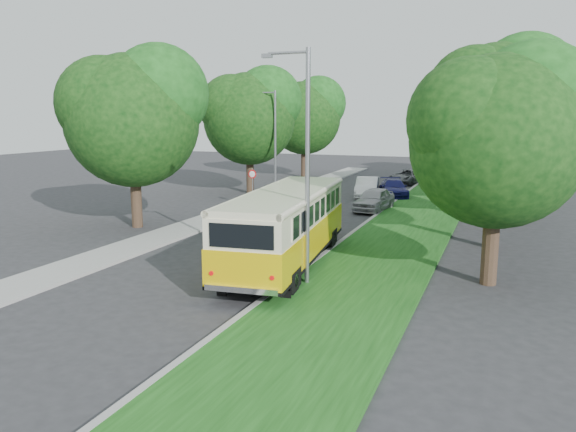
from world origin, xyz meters
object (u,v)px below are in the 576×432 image
at_px(lamppost_far, 274,140).
at_px(vintage_bus, 286,229).
at_px(car_silver, 374,199).
at_px(car_white, 367,187).
at_px(car_blue, 394,188).
at_px(car_grey, 407,177).
at_px(lamppost_near, 305,160).

relative_size(lamppost_far, vintage_bus, 0.73).
relative_size(vintage_bus, car_silver, 2.45).
distance_m(car_white, car_blue, 1.93).
xyz_separation_m(car_silver, car_blue, (0.00, 6.33, -0.08)).
xyz_separation_m(vintage_bus, car_grey, (-0.17, 28.63, -0.90)).
distance_m(lamppost_far, car_grey, 14.58).
xyz_separation_m(vintage_bus, car_white, (-1.51, 19.61, -0.81)).
height_order(lamppost_near, vintage_bus, lamppost_near).
height_order(lamppost_near, lamppost_far, lamppost_near).
bearing_deg(car_silver, lamppost_far, 168.23).
relative_size(car_silver, car_white, 0.97).
bearing_deg(lamppost_far, vintage_bus, -65.71).
xyz_separation_m(vintage_bus, car_blue, (0.26, 20.38, -0.89)).
distance_m(car_silver, car_white, 5.84).
relative_size(lamppost_near, lamppost_far, 1.07).
height_order(vintage_bus, car_silver, vintage_bus).
bearing_deg(car_white, vintage_bus, -95.40).
xyz_separation_m(car_silver, car_grey, (-0.43, 14.59, -0.09)).
height_order(vintage_bus, car_blue, vintage_bus).
relative_size(lamppost_far, car_grey, 1.67).
distance_m(lamppost_near, car_silver, 16.52).
xyz_separation_m(car_white, car_grey, (1.34, 9.02, -0.09)).
distance_m(lamppost_far, car_blue, 9.30).
height_order(lamppost_far, car_silver, lamppost_far).
relative_size(car_silver, car_grey, 0.94).
bearing_deg(car_silver, car_blue, 95.80).
bearing_deg(car_silver, car_grey, 97.49).
bearing_deg(lamppost_far, car_grey, 59.12).
xyz_separation_m(car_white, car_blue, (1.77, 0.76, -0.08)).
height_order(car_silver, car_white, car_silver).
bearing_deg(lamppost_near, vintage_bus, 126.03).
relative_size(car_white, car_grey, 0.97).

